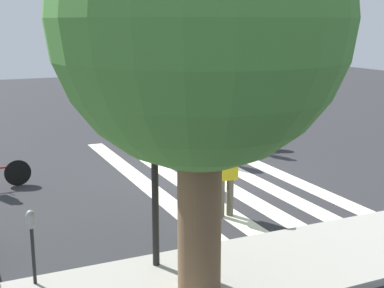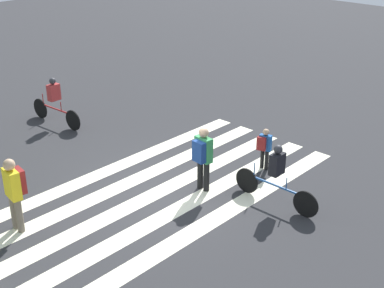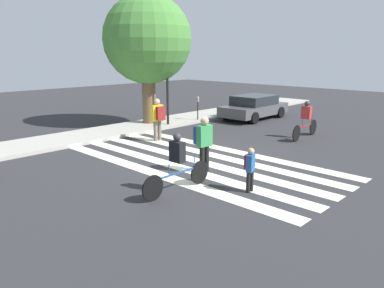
{
  "view_description": "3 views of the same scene",
  "coord_description": "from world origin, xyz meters",
  "px_view_note": "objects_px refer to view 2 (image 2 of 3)",
  "views": [
    {
      "loc": [
        6.58,
        13.61,
        4.3
      ],
      "look_at": [
        0.7,
        0.77,
        1.08
      ],
      "focal_mm": 50.0,
      "sensor_mm": 36.0,
      "label": 1
    },
    {
      "loc": [
        -9.02,
        8.38,
        6.97
      ],
      "look_at": [
        -0.6,
        -0.62,
        1.36
      ],
      "focal_mm": 50.0,
      "sensor_mm": 36.0,
      "label": 2
    },
    {
      "loc": [
        -9.2,
        -8.45,
        3.65
      ],
      "look_at": [
        -1.13,
        -0.72,
        0.94
      ],
      "focal_mm": 35.0,
      "sensor_mm": 36.0,
      "label": 3
    }
  ],
  "objects_px": {
    "pedestrian_child_with_backpack": "(203,155)",
    "cyclist_far_lane": "(55,100)",
    "cyclist_mid_street": "(276,173)",
    "pedestrian_adult_blue_shirt": "(14,189)",
    "pedestrian_adult_tall_backpack": "(264,146)"
  },
  "relations": [
    {
      "from": "pedestrian_child_with_backpack",
      "to": "cyclist_mid_street",
      "type": "height_order",
      "value": "pedestrian_child_with_backpack"
    },
    {
      "from": "pedestrian_adult_tall_backpack",
      "to": "pedestrian_child_with_backpack",
      "type": "bearing_deg",
      "value": -120.01
    },
    {
      "from": "pedestrian_adult_tall_backpack",
      "to": "cyclist_mid_street",
      "type": "relative_size",
      "value": 0.5
    },
    {
      "from": "pedestrian_adult_blue_shirt",
      "to": "pedestrian_adult_tall_backpack",
      "type": "xyz_separation_m",
      "value": [
        -2.31,
        -6.36,
        -0.34
      ]
    },
    {
      "from": "pedestrian_adult_blue_shirt",
      "to": "cyclist_far_lane",
      "type": "relative_size",
      "value": 0.73
    },
    {
      "from": "pedestrian_adult_tall_backpack",
      "to": "cyclist_far_lane",
      "type": "relative_size",
      "value": 0.5
    },
    {
      "from": "pedestrian_adult_blue_shirt",
      "to": "cyclist_far_lane",
      "type": "xyz_separation_m",
      "value": [
        4.87,
        -4.28,
        -0.19
      ]
    },
    {
      "from": "pedestrian_adult_tall_backpack",
      "to": "cyclist_far_lane",
      "type": "xyz_separation_m",
      "value": [
        7.18,
        2.08,
        0.15
      ]
    },
    {
      "from": "pedestrian_child_with_backpack",
      "to": "cyclist_mid_street",
      "type": "relative_size",
      "value": 0.72
    },
    {
      "from": "pedestrian_child_with_backpack",
      "to": "cyclist_far_lane",
      "type": "height_order",
      "value": "pedestrian_child_with_backpack"
    },
    {
      "from": "pedestrian_adult_blue_shirt",
      "to": "cyclist_mid_street",
      "type": "relative_size",
      "value": 0.74
    },
    {
      "from": "pedestrian_adult_blue_shirt",
      "to": "pedestrian_adult_tall_backpack",
      "type": "distance_m",
      "value": 6.78
    },
    {
      "from": "cyclist_mid_street",
      "to": "cyclist_far_lane",
      "type": "distance_m",
      "value": 8.57
    },
    {
      "from": "pedestrian_adult_blue_shirt",
      "to": "cyclist_mid_street",
      "type": "bearing_deg",
      "value": -118.35
    },
    {
      "from": "pedestrian_child_with_backpack",
      "to": "cyclist_far_lane",
      "type": "xyz_separation_m",
      "value": [
        6.73,
        -0.0,
        -0.16
      ]
    }
  ]
}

